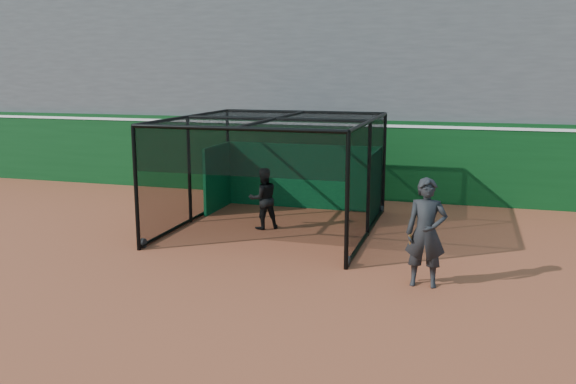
# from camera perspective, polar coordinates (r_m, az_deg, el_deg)

# --- Properties ---
(ground) EXTENTS (120.00, 120.00, 0.00)m
(ground) POSITION_cam_1_polar(r_m,az_deg,el_deg) (12.23, -7.52, -7.93)
(ground) COLOR brown
(ground) RESTS_ON ground
(outfield_wall) EXTENTS (50.00, 0.50, 2.50)m
(outfield_wall) POSITION_cam_1_polar(r_m,az_deg,el_deg) (19.80, 2.44, 3.37)
(outfield_wall) COLOR #0A3713
(outfield_wall) RESTS_ON ground
(grandstand) EXTENTS (50.00, 7.85, 8.95)m
(grandstand) POSITION_cam_1_polar(r_m,az_deg,el_deg) (23.29, 4.83, 12.38)
(grandstand) COLOR #4C4C4F
(grandstand) RESTS_ON ground
(batting_cage) EXTENTS (4.87, 5.52, 2.83)m
(batting_cage) POSITION_cam_1_polar(r_m,az_deg,el_deg) (15.48, -1.20, 1.63)
(batting_cage) COLOR black
(batting_cage) RESTS_ON ground
(batter) EXTENTS (0.97, 0.94, 1.58)m
(batter) POSITION_cam_1_polar(r_m,az_deg,el_deg) (15.62, -2.33, -0.61)
(batter) COLOR black
(batter) RESTS_ON ground
(on_deck_player) EXTENTS (0.77, 0.52, 2.07)m
(on_deck_player) POSITION_cam_1_polar(r_m,az_deg,el_deg) (11.68, 12.78, -3.75)
(on_deck_player) COLOR black
(on_deck_player) RESTS_ON ground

